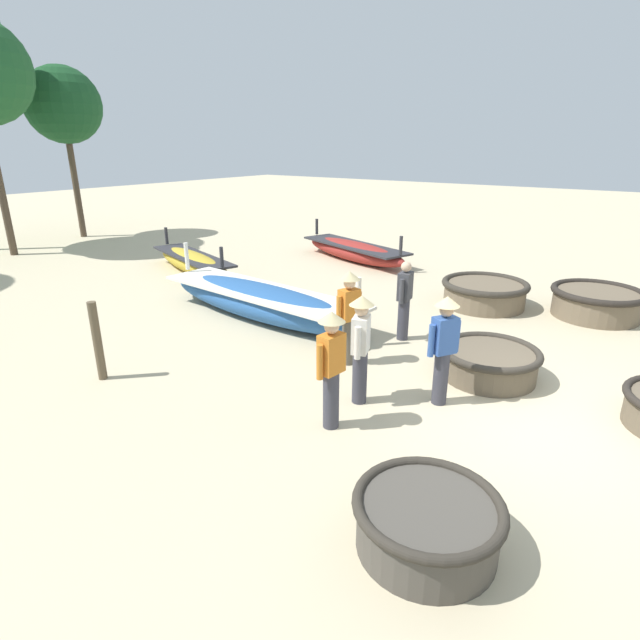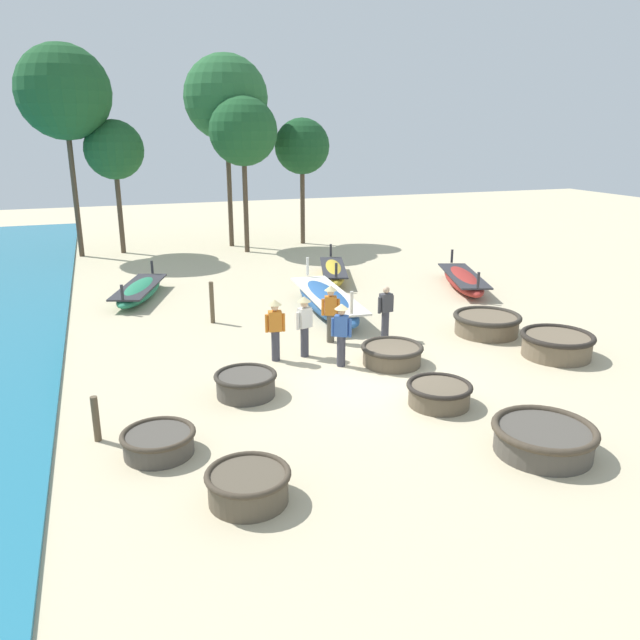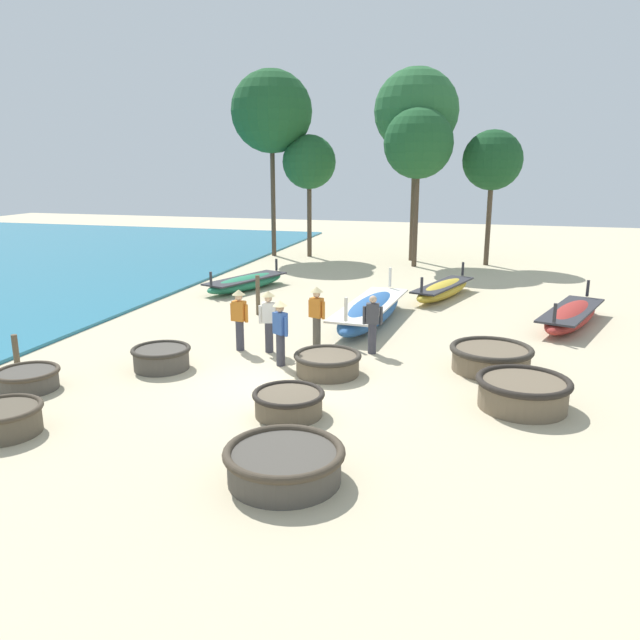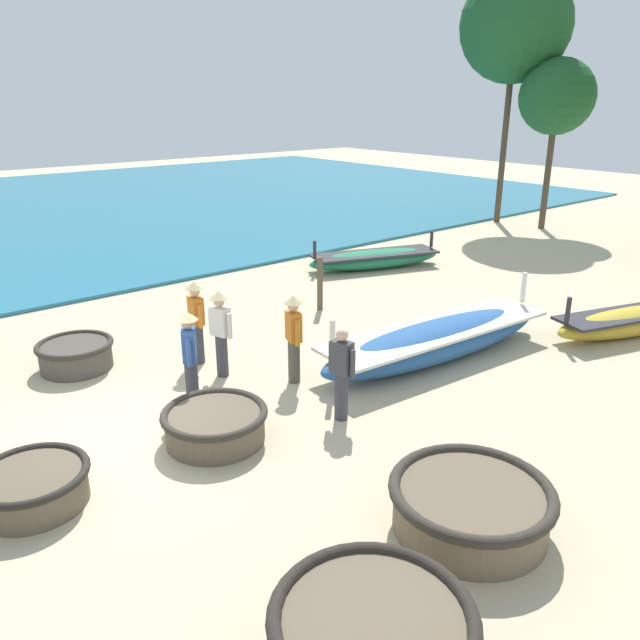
{
  "view_description": "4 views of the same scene",
  "coord_description": "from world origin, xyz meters",
  "px_view_note": "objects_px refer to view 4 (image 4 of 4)",
  "views": [
    {
      "loc": [
        -6.85,
        -1.15,
        3.69
      ],
      "look_at": [
        -0.3,
        3.52,
        0.81
      ],
      "focal_mm": 28.0,
      "sensor_mm": 36.0,
      "label": 1
    },
    {
      "loc": [
        -5.97,
        -12.79,
        5.88
      ],
      "look_at": [
        -0.62,
        2.29,
        0.96
      ],
      "focal_mm": 35.0,
      "sensor_mm": 36.0,
      "label": 2
    },
    {
      "loc": [
        4.49,
        -12.8,
        4.95
      ],
      "look_at": [
        0.17,
        2.83,
        0.82
      ],
      "focal_mm": 35.0,
      "sensor_mm": 36.0,
      "label": 3
    },
    {
      "loc": [
        8.36,
        -3.17,
        5.0
      ],
      "look_at": [
        0.15,
        3.61,
        1.14
      ],
      "focal_mm": 35.0,
      "sensor_mm": 36.0,
      "label": 4
    }
  ],
  "objects_px": {
    "coracle_front_right": "(33,486)",
    "coracle_tilted": "(372,636)",
    "tree_leftmost": "(515,26)",
    "long_boat_ochre_hull": "(636,320)",
    "coracle_upturned": "(215,424)",
    "tree_right_mid": "(557,97)",
    "fisherman_standing_right": "(294,333)",
    "fisherman_standing_left": "(196,317)",
    "long_boat_red_hull": "(375,259)",
    "coracle_nearest": "(470,505)",
    "coracle_beside_post": "(76,354)",
    "fisherman_crouching": "(220,328)",
    "fisherman_hauling": "(342,372)",
    "long_boat_blue_hull": "(437,340)",
    "mooring_post_mid_beach": "(320,284)",
    "fisherman_with_hat": "(190,352)"
  },
  "relations": [
    {
      "from": "coracle_front_right",
      "to": "coracle_tilted",
      "type": "xyz_separation_m",
      "value": [
        4.54,
        1.67,
        0.08
      ]
    },
    {
      "from": "tree_leftmost",
      "to": "long_boat_ochre_hull",
      "type": "bearing_deg",
      "value": -41.31
    },
    {
      "from": "coracle_upturned",
      "to": "tree_right_mid",
      "type": "height_order",
      "value": "tree_right_mid"
    },
    {
      "from": "fisherman_standing_right",
      "to": "fisherman_standing_left",
      "type": "xyz_separation_m",
      "value": [
        -1.89,
        -0.92,
        0.0
      ]
    },
    {
      "from": "fisherman_standing_left",
      "to": "tree_leftmost",
      "type": "bearing_deg",
      "value": 106.56
    },
    {
      "from": "coracle_tilted",
      "to": "long_boat_red_hull",
      "type": "bearing_deg",
      "value": 135.67
    },
    {
      "from": "coracle_nearest",
      "to": "coracle_beside_post",
      "type": "bearing_deg",
      "value": -165.46
    },
    {
      "from": "long_boat_ochre_hull",
      "to": "fisherman_standing_right",
      "type": "bearing_deg",
      "value": -111.25
    },
    {
      "from": "fisherman_crouching",
      "to": "tree_leftmost",
      "type": "bearing_deg",
      "value": 109.14
    },
    {
      "from": "coracle_beside_post",
      "to": "tree_leftmost",
      "type": "relative_size",
      "value": 0.15
    },
    {
      "from": "coracle_front_right",
      "to": "fisherman_hauling",
      "type": "relative_size",
      "value": 0.93
    },
    {
      "from": "coracle_beside_post",
      "to": "long_boat_blue_hull",
      "type": "bearing_deg",
      "value": 54.59
    },
    {
      "from": "coracle_beside_post",
      "to": "tree_right_mid",
      "type": "xyz_separation_m",
      "value": [
        -1.79,
        18.98,
        4.61
      ]
    },
    {
      "from": "coracle_beside_post",
      "to": "tree_right_mid",
      "type": "height_order",
      "value": "tree_right_mid"
    },
    {
      "from": "coracle_nearest",
      "to": "mooring_post_mid_beach",
      "type": "height_order",
      "value": "mooring_post_mid_beach"
    },
    {
      "from": "long_boat_red_hull",
      "to": "fisherman_standing_left",
      "type": "height_order",
      "value": "fisherman_standing_left"
    },
    {
      "from": "tree_right_mid",
      "to": "coracle_nearest",
      "type": "bearing_deg",
      "value": -60.48
    },
    {
      "from": "fisherman_standing_right",
      "to": "fisherman_hauling",
      "type": "xyz_separation_m",
      "value": [
        1.6,
        -0.26,
        -0.12
      ]
    },
    {
      "from": "fisherman_with_hat",
      "to": "coracle_front_right",
      "type": "bearing_deg",
      "value": -68.16
    },
    {
      "from": "coracle_nearest",
      "to": "fisherman_standing_right",
      "type": "xyz_separation_m",
      "value": [
        -4.66,
        0.86,
        0.62
      ]
    },
    {
      "from": "coracle_front_right",
      "to": "fisherman_with_hat",
      "type": "height_order",
      "value": "fisherman_with_hat"
    },
    {
      "from": "coracle_front_right",
      "to": "coracle_tilted",
      "type": "height_order",
      "value": "coracle_tilted"
    },
    {
      "from": "fisherman_with_hat",
      "to": "fisherman_standing_right",
      "type": "distance_m",
      "value": 1.91
    },
    {
      "from": "coracle_tilted",
      "to": "mooring_post_mid_beach",
      "type": "bearing_deg",
      "value": 143.16
    },
    {
      "from": "mooring_post_mid_beach",
      "to": "fisherman_with_hat",
      "type": "bearing_deg",
      "value": -63.11
    },
    {
      "from": "long_boat_blue_hull",
      "to": "long_boat_ochre_hull",
      "type": "relative_size",
      "value": 1.31
    },
    {
      "from": "coracle_tilted",
      "to": "fisherman_standing_left",
      "type": "relative_size",
      "value": 1.16
    },
    {
      "from": "long_boat_red_hull",
      "to": "coracle_tilted",
      "type": "bearing_deg",
      "value": -44.33
    },
    {
      "from": "fisherman_with_hat",
      "to": "mooring_post_mid_beach",
      "type": "xyz_separation_m",
      "value": [
        -2.46,
        4.85,
        -0.29
      ]
    },
    {
      "from": "long_boat_red_hull",
      "to": "coracle_upturned",
      "type": "bearing_deg",
      "value": -57.43
    },
    {
      "from": "coracle_beside_post",
      "to": "mooring_post_mid_beach",
      "type": "height_order",
      "value": "mooring_post_mid_beach"
    },
    {
      "from": "long_boat_ochre_hull",
      "to": "mooring_post_mid_beach",
      "type": "xyz_separation_m",
      "value": [
        -5.71,
        -4.33,
        0.35
      ]
    },
    {
      "from": "coracle_front_right",
      "to": "coracle_beside_post",
      "type": "xyz_separation_m",
      "value": [
        -3.93,
        1.93,
        0.02
      ]
    },
    {
      "from": "coracle_nearest",
      "to": "coracle_upturned",
      "type": "bearing_deg",
      "value": -160.58
    },
    {
      "from": "fisherman_with_hat",
      "to": "long_boat_red_hull",
      "type": "bearing_deg",
      "value": 117.14
    },
    {
      "from": "fisherman_standing_left",
      "to": "tree_leftmost",
      "type": "distance_m",
      "value": 18.67
    },
    {
      "from": "coracle_nearest",
      "to": "fisherman_standing_left",
      "type": "relative_size",
      "value": 1.2
    },
    {
      "from": "fisherman_standing_left",
      "to": "mooring_post_mid_beach",
      "type": "xyz_separation_m",
      "value": [
        -0.97,
        3.9,
        -0.29
      ]
    },
    {
      "from": "coracle_tilted",
      "to": "tree_right_mid",
      "type": "distance_m",
      "value": 22.28
    },
    {
      "from": "coracle_nearest",
      "to": "long_boat_red_hull",
      "type": "relative_size",
      "value": 0.46
    },
    {
      "from": "fisherman_with_hat",
      "to": "tree_right_mid",
      "type": "bearing_deg",
      "value": 104.18
    },
    {
      "from": "fisherman_standing_left",
      "to": "fisherman_crouching",
      "type": "bearing_deg",
      "value": 3.09
    },
    {
      "from": "coracle_beside_post",
      "to": "long_boat_red_hull",
      "type": "bearing_deg",
      "value": 99.86
    },
    {
      "from": "coracle_beside_post",
      "to": "fisherman_crouching",
      "type": "xyz_separation_m",
      "value": [
        2.08,
        2.01,
        0.66
      ]
    },
    {
      "from": "coracle_front_right",
      "to": "long_boat_blue_hull",
      "type": "height_order",
      "value": "long_boat_blue_hull"
    },
    {
      "from": "long_boat_ochre_hull",
      "to": "fisherman_standing_left",
      "type": "distance_m",
      "value": 9.52
    },
    {
      "from": "fisherman_hauling",
      "to": "fisherman_crouching",
      "type": "distance_m",
      "value": 2.75
    },
    {
      "from": "tree_leftmost",
      "to": "fisherman_standing_right",
      "type": "bearing_deg",
      "value": -66.54
    },
    {
      "from": "fisherman_with_hat",
      "to": "tree_right_mid",
      "type": "relative_size",
      "value": 0.26
    },
    {
      "from": "fisherman_standing_right",
      "to": "long_boat_blue_hull",
      "type": "bearing_deg",
      "value": 71.82
    }
  ]
}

